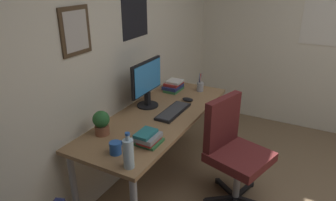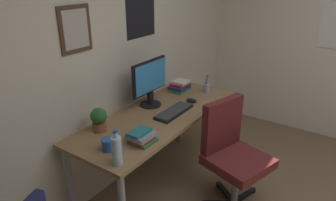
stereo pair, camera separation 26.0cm
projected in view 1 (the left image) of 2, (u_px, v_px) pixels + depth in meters
The scene contains 12 objects.
wall_back at pixel (102, 51), 2.52m from camera, with size 4.40×0.10×2.60m.
desk at pixel (158, 122), 2.74m from camera, with size 1.73×0.67×0.74m.
office_chair at pixel (233, 147), 2.61m from camera, with size 0.58×0.59×0.95m.
monitor at pixel (147, 82), 2.78m from camera, with size 0.46×0.20×0.43m.
keyboard at pixel (173, 111), 2.73m from camera, with size 0.43×0.15×0.03m.
computer_mouse at pixel (188, 99), 2.97m from camera, with size 0.06×0.11×0.04m.
water_bottle at pixel (128, 153), 1.93m from camera, with size 0.07×0.07×0.25m.
coffee_mug_near at pixel (116, 148), 2.11m from camera, with size 0.12×0.08×0.09m.
potted_plant at pixel (101, 122), 2.33m from camera, with size 0.13×0.13×0.20m.
pen_cup at pixel (200, 86), 3.21m from camera, with size 0.07×0.07×0.20m.
book_stack_left at pixel (148, 138), 2.22m from camera, with size 0.19×0.17×0.10m.
book_stack_right at pixel (174, 86), 3.22m from camera, with size 0.23×0.17×0.11m.
Camera 1 is at (-1.93, 0.50, 1.91)m, focal length 32.64 mm.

